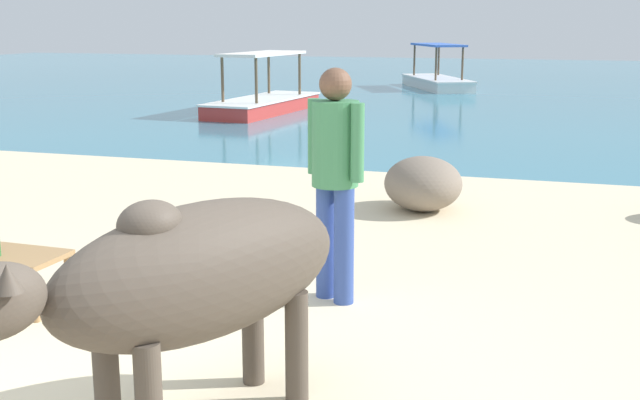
# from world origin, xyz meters

# --- Properties ---
(water_surface) EXTENTS (60.00, 36.00, 0.03)m
(water_surface) POSITION_xyz_m (0.00, 22.00, 0.00)
(water_surface) COLOR teal
(water_surface) RESTS_ON ground
(cow) EXTENTS (1.29, 2.02, 1.16)m
(cow) POSITION_xyz_m (0.37, 0.21, 0.81)
(cow) COLOR #4C4238
(cow) RESTS_ON sand_beach
(low_bench_table) EXTENTS (0.77, 0.46, 0.39)m
(low_bench_table) POSITION_xyz_m (-1.58, 1.34, 0.36)
(low_bench_table) COLOR #A37A4C
(low_bench_table) RESTS_ON sand_beach
(person_standing) EXTENTS (0.45, 0.32, 1.62)m
(person_standing) POSITION_xyz_m (0.49, 2.14, 0.99)
(person_standing) COLOR #334C99
(person_standing) RESTS_ON sand_beach
(shore_rock_large) EXTENTS (0.99, 1.10, 0.56)m
(shore_rock_large) POSITION_xyz_m (0.60, 5.04, 0.32)
(shore_rock_large) COLOR gray
(shore_rock_large) RESTS_ON sand_beach
(boat_white) EXTENTS (2.68, 3.80, 1.29)m
(boat_white) POSITION_xyz_m (-1.75, 20.60, 0.29)
(boat_white) COLOR white
(boat_white) RESTS_ON water_surface
(boat_red) EXTENTS (1.48, 3.76, 1.29)m
(boat_red) POSITION_xyz_m (-4.32, 13.15, 0.29)
(boat_red) COLOR #C63833
(boat_red) RESTS_ON water_surface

